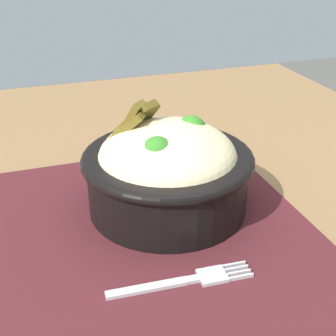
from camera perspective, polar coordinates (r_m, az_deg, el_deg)
name	(u,v)px	position (r m, az deg, el deg)	size (l,w,h in m)	color
table	(183,287)	(0.55, 1.87, -14.22)	(1.15, 0.90, 0.74)	olive
placemat	(157,236)	(0.50, -1.33, -8.18)	(0.39, 0.33, 0.00)	#47191E
bowl	(168,168)	(0.52, -0.02, -0.03)	(0.19, 0.19, 0.12)	black
fork	(187,280)	(0.44, 2.37, -13.43)	(0.02, 0.14, 0.00)	#BBBBBB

